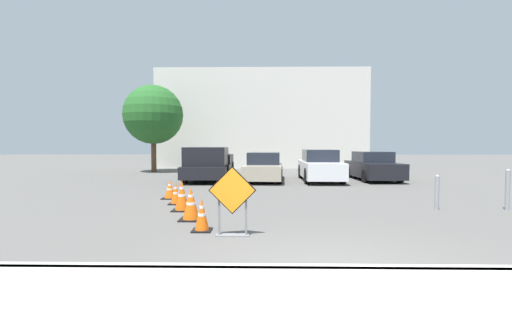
{
  "coord_description": "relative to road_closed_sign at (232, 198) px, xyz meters",
  "views": [
    {
      "loc": [
        -1.04,
        -4.42,
        1.72
      ],
      "look_at": [
        -1.38,
        13.83,
        0.93
      ],
      "focal_mm": 24.0,
      "sensor_mm": 36.0,
      "label": 1
    }
  ],
  "objects": [
    {
      "name": "parked_car_second",
      "position": [
        3.34,
        10.12,
        -0.03
      ],
      "size": [
        1.81,
        4.46,
        1.51
      ],
      "rotation": [
        0.0,
        0.0,
        3.13
      ],
      "color": "silver",
      "rests_on": "ground_plane"
    },
    {
      "name": "traffic_cone_second",
      "position": [
        -1.08,
        1.39,
        -0.36
      ],
      "size": [
        0.52,
        0.52,
        0.76
      ],
      "color": "black",
      "rests_on": "ground_plane"
    },
    {
      "name": "bollard_nearest",
      "position": [
        5.21,
        2.73,
        -0.23
      ],
      "size": [
        0.12,
        0.12,
        0.94
      ],
      "color": "gray",
      "rests_on": "ground_plane"
    },
    {
      "name": "curb_lip",
      "position": [
        1.61,
        -1.97,
        -0.66
      ],
      "size": [
        25.97,
        0.2,
        0.14
      ],
      "color": "beige",
      "rests_on": "ground_plane"
    },
    {
      "name": "traffic_cone_fourth",
      "position": [
        -1.96,
        3.47,
        -0.41
      ],
      "size": [
        0.4,
        0.4,
        0.65
      ],
      "color": "black",
      "rests_on": "ground_plane"
    },
    {
      "name": "street_tree_behind_lot",
      "position": [
        -6.37,
        15.28,
        2.92
      ],
      "size": [
        3.74,
        3.74,
        5.53
      ],
      "color": "#513823",
      "rests_on": "ground_plane"
    },
    {
      "name": "traffic_cone_fifth",
      "position": [
        -2.41,
        4.51,
        -0.44
      ],
      "size": [
        0.49,
        0.49,
        0.6
      ],
      "color": "black",
      "rests_on": "ground_plane"
    },
    {
      "name": "parked_car_nearest",
      "position": [
        0.64,
        10.15,
        -0.1
      ],
      "size": [
        1.97,
        4.33,
        1.37
      ],
      "rotation": [
        0.0,
        0.0,
        3.08
      ],
      "color": "#A39984",
      "rests_on": "ground_plane"
    },
    {
      "name": "building_facade_backdrop",
      "position": [
        0.5,
        21.18,
        2.97
      ],
      "size": [
        15.81,
        5.0,
        7.4
      ],
      "color": "beige",
      "rests_on": "ground_plane"
    },
    {
      "name": "pickup_truck",
      "position": [
        -2.05,
        10.29,
        0.01
      ],
      "size": [
        2.17,
        5.3,
        1.63
      ],
      "rotation": [
        0.0,
        0.0,
        3.16
      ],
      "color": "black",
      "rests_on": "ground_plane"
    },
    {
      "name": "traffic_cone_nearest",
      "position": [
        -0.65,
        0.39,
        -0.41
      ],
      "size": [
        0.38,
        0.38,
        0.66
      ],
      "color": "black",
      "rests_on": "ground_plane"
    },
    {
      "name": "road_closed_sign",
      "position": [
        0.0,
        0.0,
        0.0
      ],
      "size": [
        0.91,
        0.2,
        1.33
      ],
      "color": "black",
      "rests_on": "ground_plane"
    },
    {
      "name": "bollard_second",
      "position": [
        7.06,
        2.73,
        -0.15
      ],
      "size": [
        0.12,
        0.12,
        1.1
      ],
      "color": "gray",
      "rests_on": "ground_plane"
    },
    {
      "name": "parked_car_third",
      "position": [
        6.04,
        10.6,
        -0.08
      ],
      "size": [
        1.9,
        4.15,
        1.4
      ],
      "rotation": [
        0.0,
        0.0,
        3.17
      ],
      "color": "black",
      "rests_on": "ground_plane"
    },
    {
      "name": "ground_plane",
      "position": [
        1.61,
        8.03,
        -0.73
      ],
      "size": [
        96.0,
        96.0,
        0.0
      ],
      "primitive_type": "plane",
      "color": "#565451"
    },
    {
      "name": "traffic_cone_third",
      "position": [
        -1.55,
        2.51,
        -0.33
      ],
      "size": [
        0.5,
        0.5,
        0.81
      ],
      "color": "black",
      "rests_on": "ground_plane"
    }
  ]
}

